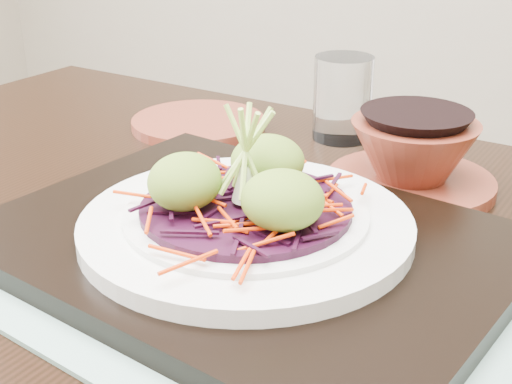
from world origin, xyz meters
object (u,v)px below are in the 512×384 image
at_px(white_plate, 246,223).
at_px(water_glass, 343,98).
at_px(terracotta_side_plate, 198,123).
at_px(dining_table, 220,333).
at_px(terracotta_bowl_set, 412,159).
at_px(serving_tray, 246,243).

distance_m(white_plate, water_glass, 0.33).
height_order(white_plate, terracotta_side_plate, white_plate).
relative_size(dining_table, water_glass, 12.48).
bearing_deg(terracotta_bowl_set, serving_tray, -113.97).
relative_size(serving_tray, terracotta_bowl_set, 1.82).
height_order(white_plate, terracotta_bowl_set, terracotta_bowl_set).
bearing_deg(water_glass, terracotta_side_plate, -167.86).
bearing_deg(serving_tray, dining_table, 167.95).
bearing_deg(dining_table, water_glass, 95.77).
relative_size(serving_tray, white_plate, 1.54).
bearing_deg(water_glass, dining_table, -92.03).
xyz_separation_m(dining_table, terracotta_side_plate, (-0.17, 0.27, 0.10)).
distance_m(dining_table, white_plate, 0.14).
distance_m(terracotta_side_plate, water_glass, 0.19).
bearing_deg(terracotta_bowl_set, dining_table, -123.83).
relative_size(white_plate, water_glass, 2.72).
bearing_deg(serving_tray, white_plate, -167.77).
distance_m(serving_tray, water_glass, 0.33).
xyz_separation_m(white_plate, terracotta_bowl_set, (0.09, 0.21, -0.00)).
height_order(serving_tray, terracotta_side_plate, serving_tray).
xyz_separation_m(serving_tray, white_plate, (-0.00, 0.00, 0.02)).
height_order(dining_table, serving_tray, serving_tray).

